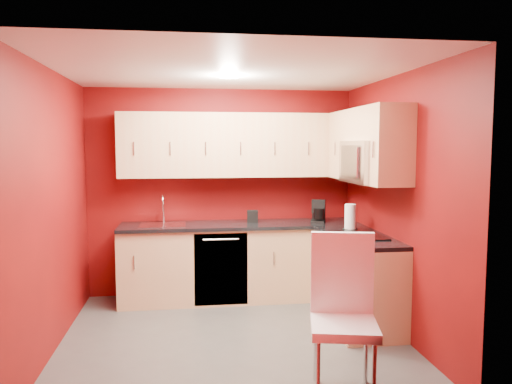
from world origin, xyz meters
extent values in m
plane|color=#464442|center=(0.00, 0.00, 0.00)|extent=(3.20, 3.20, 0.00)
plane|color=white|center=(0.00, 0.00, 2.50)|extent=(3.20, 3.20, 0.00)
plane|color=maroon|center=(0.00, 1.50, 1.25)|extent=(3.20, 0.00, 3.20)
plane|color=maroon|center=(0.00, -1.50, 1.25)|extent=(3.20, 0.00, 3.20)
plane|color=maroon|center=(-1.60, 0.00, 1.25)|extent=(0.00, 3.00, 3.00)
plane|color=maroon|center=(1.60, 0.00, 1.25)|extent=(0.00, 3.00, 3.00)
cube|color=#D8AC7B|center=(0.20, 1.20, 0.43)|extent=(2.80, 0.60, 0.87)
cube|color=#D8AC7B|center=(1.30, 0.25, 0.43)|extent=(0.60, 1.30, 0.87)
cube|color=black|center=(0.20, 1.19, 0.89)|extent=(2.80, 0.63, 0.04)
cube|color=black|center=(1.29, 0.23, 0.89)|extent=(0.63, 1.27, 0.04)
cube|color=tan|center=(0.20, 1.32, 1.83)|extent=(2.80, 0.35, 0.75)
cube|color=tan|center=(1.43, 0.86, 1.83)|extent=(0.35, 0.57, 0.75)
cube|color=tan|center=(1.43, -0.29, 1.83)|extent=(0.35, 0.22, 0.75)
cube|color=tan|center=(1.43, 0.20, 2.04)|extent=(0.35, 0.76, 0.33)
cube|color=silver|center=(1.40, 0.20, 1.66)|extent=(0.40, 0.76, 0.42)
cube|color=black|center=(1.21, 0.20, 1.66)|extent=(0.02, 0.62, 0.33)
cylinder|color=silver|center=(1.19, -0.03, 1.66)|extent=(0.02, 0.02, 0.29)
cube|color=black|center=(1.28, 0.20, 0.92)|extent=(0.50, 0.55, 0.01)
cube|color=silver|center=(-0.70, 1.18, 0.91)|extent=(0.52, 0.42, 0.02)
cylinder|color=silver|center=(-0.70, 1.38, 1.04)|extent=(0.02, 0.02, 0.26)
torus|color=silver|center=(-0.70, 1.31, 1.17)|extent=(0.02, 0.16, 0.16)
cylinder|color=silver|center=(-0.70, 1.24, 1.11)|extent=(0.02, 0.02, 0.12)
cube|color=black|center=(-0.05, 0.91, 0.43)|extent=(0.60, 0.02, 0.82)
cylinder|color=white|center=(0.00, 0.30, 2.48)|extent=(0.20, 0.20, 0.01)
camera|label=1|loc=(-0.41, -4.59, 1.83)|focal=35.00mm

